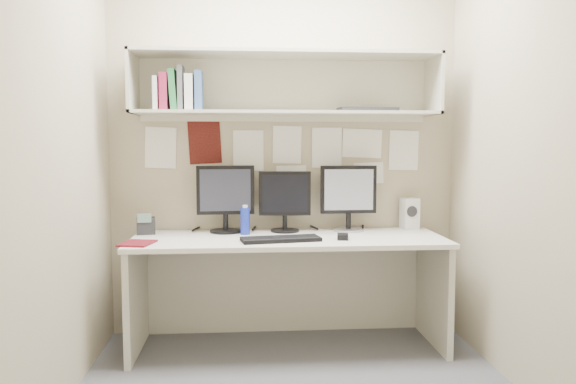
{
  "coord_description": "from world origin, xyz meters",
  "views": [
    {
      "loc": [
        -0.28,
        -2.92,
        1.33
      ],
      "look_at": [
        -0.02,
        0.35,
        1.05
      ],
      "focal_mm": 35.0,
      "sensor_mm": 36.0,
      "label": 1
    }
  ],
  "objects": [
    {
      "name": "maroon_notebook",
      "position": [
        -0.92,
        0.45,
        0.74
      ],
      "size": [
        0.22,
        0.25,
        0.01
      ],
      "primitive_type": "cube",
      "rotation": [
        0.0,
        0.0,
        -0.23
      ],
      "color": "#590F17",
      "rests_on": "desk"
    },
    {
      "name": "wall_right",
      "position": [
        1.2,
        0.0,
        1.3
      ],
      "size": [
        0.02,
        2.0,
        2.6
      ],
      "primitive_type": "cube",
      "color": "tan",
      "rests_on": "ground"
    },
    {
      "name": "monitor_right",
      "position": [
        0.43,
        0.87,
        0.98
      ],
      "size": [
        0.39,
        0.21,
        0.45
      ],
      "rotation": [
        0.0,
        0.0,
        0.02
      ],
      "color": "#A5A5AA",
      "rests_on": "desk"
    },
    {
      "name": "wall_front",
      "position": [
        0.0,
        -1.0,
        1.3
      ],
      "size": [
        2.4,
        0.02,
        2.6
      ],
      "primitive_type": "cube",
      "color": "tan",
      "rests_on": "ground"
    },
    {
      "name": "speaker",
      "position": [
        0.88,
        0.91,
        0.84
      ],
      "size": [
        0.12,
        0.13,
        0.22
      ],
      "rotation": [
        0.0,
        0.0,
        0.14
      ],
      "color": "silver",
      "rests_on": "desk"
    },
    {
      "name": "wall_left",
      "position": [
        -1.2,
        0.0,
        1.3
      ],
      "size": [
        0.02,
        2.0,
        2.6
      ],
      "primitive_type": "cube",
      "color": "tan",
      "rests_on": "ground"
    },
    {
      "name": "monitor_center",
      "position": [
        -0.01,
        0.87,
        0.96
      ],
      "size": [
        0.35,
        0.19,
        0.41
      ],
      "rotation": [
        0.0,
        0.0,
        -0.05
      ],
      "color": "black",
      "rests_on": "desk"
    },
    {
      "name": "wall_back",
      "position": [
        0.0,
        1.0,
        1.3
      ],
      "size": [
        2.4,
        0.02,
        2.6
      ],
      "primitive_type": "cube",
      "color": "tan",
      "rests_on": "ground"
    },
    {
      "name": "book_stack",
      "position": [
        -0.69,
        0.76,
        1.66
      ],
      "size": [
        0.3,
        0.17,
        0.28
      ],
      "color": "silver",
      "rests_on": "overhead_hutch"
    },
    {
      "name": "hutch_tray",
      "position": [
        0.54,
        0.8,
        1.55
      ],
      "size": [
        0.4,
        0.18,
        0.03
      ],
      "primitive_type": "cube",
      "rotation": [
        0.0,
        0.0,
        0.08
      ],
      "color": "black",
      "rests_on": "overhead_hutch"
    },
    {
      "name": "overhead_hutch",
      "position": [
        0.0,
        0.86,
        1.72
      ],
      "size": [
        2.0,
        0.38,
        0.4
      ],
      "color": "beige",
      "rests_on": "wall_back"
    },
    {
      "name": "desk",
      "position": [
        0.0,
        0.65,
        0.37
      ],
      "size": [
        2.0,
        0.7,
        0.73
      ],
      "color": "silver",
      "rests_on": "floor"
    },
    {
      "name": "monitor_left",
      "position": [
        -0.41,
        0.87,
        0.98
      ],
      "size": [
        0.39,
        0.21,
        0.45
      ],
      "rotation": [
        0.0,
        0.0,
        0.06
      ],
      "color": "black",
      "rests_on": "desk"
    },
    {
      "name": "keyboard",
      "position": [
        -0.06,
        0.49,
        0.74
      ],
      "size": [
        0.51,
        0.25,
        0.02
      ],
      "primitive_type": "cube",
      "rotation": [
        0.0,
        0.0,
        0.17
      ],
      "color": "black",
      "rests_on": "desk"
    },
    {
      "name": "pinned_papers",
      "position": [
        0.0,
        0.99,
        1.25
      ],
      "size": [
        1.92,
        0.01,
        0.48
      ],
      "primitive_type": null,
      "color": "white",
      "rests_on": "wall_back"
    },
    {
      "name": "desk_phone",
      "position": [
        -0.93,
        0.83,
        0.79
      ],
      "size": [
        0.13,
        0.13,
        0.14
      ],
      "rotation": [
        0.0,
        0.0,
        0.18
      ],
      "color": "black",
      "rests_on": "desk"
    },
    {
      "name": "blue_bottle",
      "position": [
        -0.28,
        0.76,
        0.82
      ],
      "size": [
        0.06,
        0.06,
        0.2
      ],
      "color": "#162699",
      "rests_on": "desk"
    },
    {
      "name": "mouse",
      "position": [
        0.33,
        0.53,
        0.75
      ],
      "size": [
        0.08,
        0.12,
        0.03
      ],
      "primitive_type": "cube",
      "rotation": [
        0.0,
        0.0,
        -0.17
      ],
      "color": "black",
      "rests_on": "desk"
    }
  ]
}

